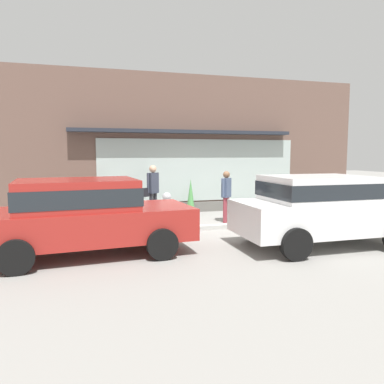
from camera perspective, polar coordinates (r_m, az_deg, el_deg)
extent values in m
plane|color=gray|center=(10.79, 2.92, -5.51)|extent=(60.00, 60.00, 0.00)
cube|color=#B2B2AD|center=(10.59, 3.27, -5.40)|extent=(14.00, 0.24, 0.12)
cube|color=brown|center=(13.65, -1.44, 7.40)|extent=(14.00, 0.36, 4.98)
cube|color=#ADBCB7|center=(13.63, 1.29, 3.40)|extent=(7.42, 0.03, 2.25)
cube|color=#232833|center=(13.33, -1.06, 9.26)|extent=(8.02, 0.56, 0.12)
cube|color=#605E59|center=(13.57, -1.18, -2.37)|extent=(7.82, 0.20, 0.36)
cylinder|color=#B2B2B7|center=(11.49, -3.88, -4.66)|extent=(0.38, 0.38, 0.06)
cylinder|color=#B2B2B7|center=(11.42, -3.89, -2.82)|extent=(0.25, 0.25, 0.69)
sphere|color=#B2B2B7|center=(11.37, -3.91, -0.73)|extent=(0.27, 0.27, 0.27)
cylinder|color=#B2B2B7|center=(11.39, -4.72, -2.68)|extent=(0.10, 0.09, 0.09)
cylinder|color=#B2B2B7|center=(11.46, -3.08, -2.61)|extent=(0.10, 0.09, 0.09)
cylinder|color=#B2B2B7|center=(11.26, -3.71, -2.77)|extent=(0.09, 0.10, 0.09)
cylinder|color=#232328|center=(11.97, -6.29, -2.29)|extent=(0.12, 0.12, 0.87)
cylinder|color=#232328|center=(12.09, -5.70, -2.19)|extent=(0.12, 0.12, 0.87)
cube|color=#333847|center=(11.94, -6.03, 1.39)|extent=(0.39, 0.36, 0.65)
sphere|color=tan|center=(11.92, -6.06, 3.55)|extent=(0.24, 0.24, 0.24)
cylinder|color=#333847|center=(11.79, -6.78, 1.40)|extent=(0.08, 0.08, 0.62)
cylinder|color=#333847|center=(12.10, -5.31, 1.53)|extent=(0.08, 0.08, 0.62)
cube|color=black|center=(11.77, -7.15, -0.05)|extent=(0.25, 0.22, 0.28)
cylinder|color=#8E333D|center=(11.52, 5.10, -2.80)|extent=(0.12, 0.12, 0.79)
cylinder|color=#8E333D|center=(11.67, 5.45, -2.70)|extent=(0.12, 0.12, 0.79)
cube|color=#475675|center=(11.51, 5.31, 0.66)|extent=(0.36, 0.36, 0.59)
sphere|color=brown|center=(11.48, 5.33, 2.69)|extent=(0.21, 0.21, 0.21)
cylinder|color=#475675|center=(11.32, 4.85, 0.65)|extent=(0.08, 0.08, 0.56)
cylinder|color=#475675|center=(11.69, 5.75, 0.81)|extent=(0.08, 0.08, 0.56)
cube|color=maroon|center=(8.15, -15.61, -4.78)|extent=(4.45, 2.17, 0.67)
cube|color=maroon|center=(8.04, -17.27, -0.47)|extent=(2.50, 1.88, 0.66)
cube|color=#1E2328|center=(8.04, -17.27, -0.47)|extent=(2.54, 1.90, 0.36)
cylinder|color=black|center=(9.32, -7.80, -5.36)|extent=(0.66, 0.23, 0.65)
cylinder|color=black|center=(7.54, -4.61, -8.03)|extent=(0.66, 0.23, 0.65)
cylinder|color=black|center=(9.14, -24.52, -6.08)|extent=(0.66, 0.23, 0.65)
cylinder|color=black|center=(7.30, -25.53, -9.06)|extent=(0.66, 0.23, 0.65)
cube|color=white|center=(9.11, 19.52, -3.50)|extent=(4.06, 1.79, 0.73)
cube|color=white|center=(8.91, 18.60, 0.41)|extent=(2.24, 1.64, 0.61)
cube|color=#1E2328|center=(8.91, 18.60, 0.41)|extent=(2.28, 1.66, 0.33)
cylinder|color=black|center=(10.63, 22.11, -4.28)|extent=(0.67, 0.18, 0.67)
cylinder|color=black|center=(9.30, 9.80, -5.34)|extent=(0.67, 0.18, 0.67)
cylinder|color=black|center=(7.75, 15.76, -7.76)|extent=(0.67, 0.18, 0.67)
cylinder|color=#4C4C51|center=(13.17, -0.21, -2.86)|extent=(0.30, 0.30, 0.25)
cone|color=#4C934C|center=(13.09, -0.21, -0.16)|extent=(0.27, 0.27, 1.00)
cylinder|color=#33473D|center=(13.58, 8.76, -2.79)|extent=(0.27, 0.27, 0.19)
sphere|color=#2D6B33|center=(13.55, 8.78, -1.99)|extent=(0.27, 0.27, 0.27)
sphere|color=#B266B7|center=(13.47, 8.96, -1.86)|extent=(0.07, 0.07, 0.07)
sphere|color=#DB4C7A|center=(13.58, 8.64, -1.75)|extent=(0.06, 0.06, 0.06)
cylinder|color=#9E6042|center=(12.41, -22.33, -3.59)|extent=(0.25, 0.25, 0.36)
sphere|color=#4C934C|center=(12.36, -22.38, -2.17)|extent=(0.30, 0.30, 0.30)
cylinder|color=#4C4C51|center=(14.81, 17.51, -1.99)|extent=(0.43, 0.43, 0.34)
cone|color=#4C934C|center=(14.74, 17.58, 0.14)|extent=(0.39, 0.39, 0.76)
cylinder|color=#33473D|center=(14.22, 14.52, -2.27)|extent=(0.29, 0.29, 0.32)
sphere|color=#2D6B33|center=(14.19, 14.55, -1.20)|extent=(0.31, 0.31, 0.31)
sphere|color=orange|center=(14.24, 14.90, -0.97)|extent=(0.06, 0.06, 0.06)
sphere|color=white|center=(14.12, 14.49, -1.08)|extent=(0.06, 0.06, 0.06)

